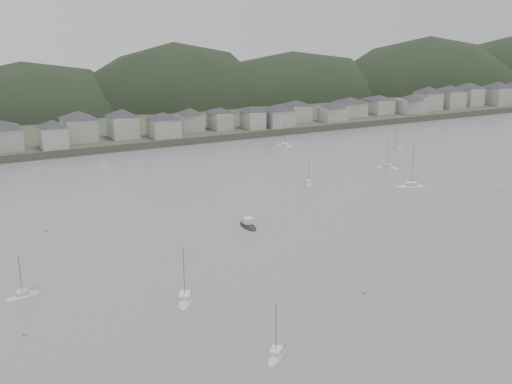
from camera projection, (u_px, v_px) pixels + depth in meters
ground at (454, 329)px, 110.28m from camera, size 900.00×900.00×0.00m
far_shore_land at (79, 106)px, 361.23m from camera, size 900.00×250.00×3.00m
forested_ridge at (100, 135)px, 345.08m from camera, size 851.55×103.94×102.57m
waterfront_town at (244, 115)px, 286.65m from camera, size 451.48×28.46×12.92m
sailboat_lead at (396, 149)px, 254.72m from camera, size 4.66×6.54×8.67m
moored_fleet at (250, 240)px, 153.09m from camera, size 259.14×177.05×14.00m
motor_launch_far at (248, 226)px, 162.89m from camera, size 3.44×8.51×3.99m
mooring_buoys at (283, 223)px, 165.52m from camera, size 144.30×104.28×0.70m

